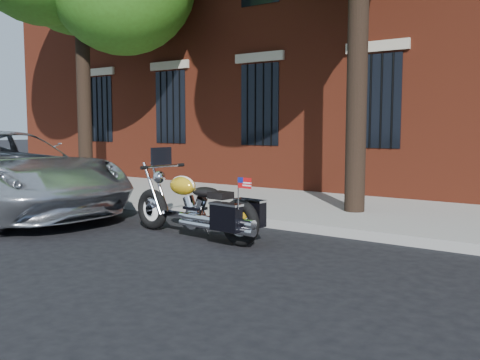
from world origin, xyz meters
The scene contains 4 objects.
ground centered at (0.00, 0.00, 0.00)m, with size 120.00×120.00×0.00m, color black.
curb centered at (0.00, 1.38, 0.07)m, with size 40.00×0.16×0.15m, color gray.
sidewalk centered at (0.00, 3.26, 0.07)m, with size 40.00×3.60×0.15m, color gray.
motorcycle centered at (-0.67, -0.01, 0.45)m, with size 2.61×0.87×1.33m.
Camera 1 is at (4.41, -5.97, 1.65)m, focal length 40.00 mm.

